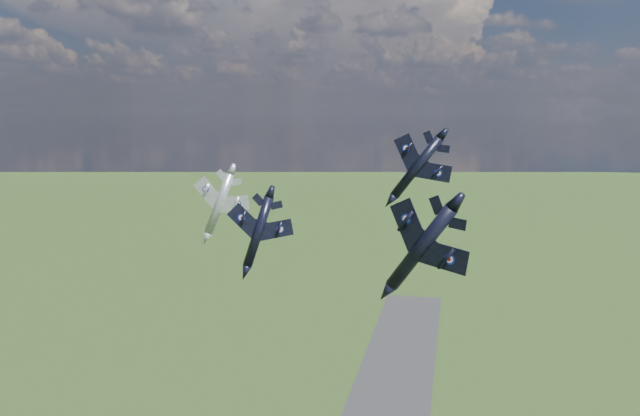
% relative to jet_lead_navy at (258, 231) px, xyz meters
% --- Properties ---
extents(jet_lead_navy, '(14.73, 16.91, 5.97)m').
position_rel_jet_lead_navy_xyz_m(jet_lead_navy, '(0.00, 0.00, 0.00)').
color(jet_lead_navy, black).
extents(jet_right_navy, '(14.27, 16.50, 8.16)m').
position_rel_jet_lead_navy_xyz_m(jet_right_navy, '(24.04, -24.75, 4.15)').
color(jet_right_navy, black).
extents(jet_high_navy, '(10.86, 15.52, 9.22)m').
position_rel_jet_lead_navy_xyz_m(jet_high_navy, '(21.02, 14.68, 8.20)').
color(jet_high_navy, black).
extents(jet_left_silver, '(11.21, 14.58, 6.48)m').
position_rel_jet_lead_navy_xyz_m(jet_left_silver, '(-8.90, 7.94, 2.56)').
color(jet_left_silver, '#979AA0').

